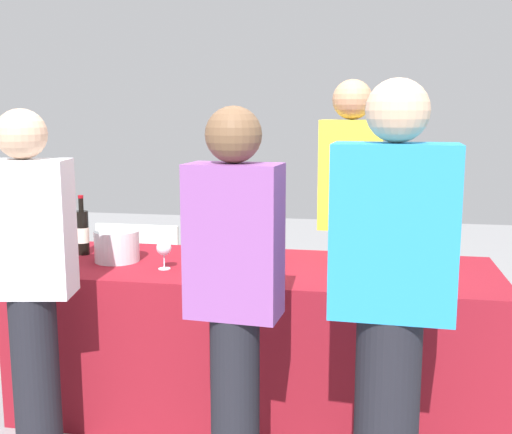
% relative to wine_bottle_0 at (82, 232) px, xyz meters
% --- Properties ---
extents(ground_plane, '(12.00, 12.00, 0.00)m').
position_rel_wine_bottle_0_xyz_m(ground_plane, '(0.98, -0.08, -0.91)').
color(ground_plane, gray).
extents(tasting_table, '(2.40, 0.82, 0.78)m').
position_rel_wine_bottle_0_xyz_m(tasting_table, '(0.98, -0.08, -0.51)').
color(tasting_table, maroon).
rests_on(tasting_table, ground_plane).
extents(wine_bottle_0, '(0.07, 0.07, 0.33)m').
position_rel_wine_bottle_0_xyz_m(wine_bottle_0, '(0.00, 0.00, 0.00)').
color(wine_bottle_0, black).
rests_on(wine_bottle_0, tasting_table).
extents(wine_bottle_1, '(0.08, 0.08, 0.33)m').
position_rel_wine_bottle_0_xyz_m(wine_bottle_1, '(0.67, 0.06, -0.00)').
color(wine_bottle_1, black).
rests_on(wine_bottle_1, tasting_table).
extents(wine_bottle_2, '(0.07, 0.07, 0.33)m').
position_rel_wine_bottle_0_xyz_m(wine_bottle_2, '(0.93, 0.05, -0.00)').
color(wine_bottle_2, black).
rests_on(wine_bottle_2, tasting_table).
extents(wine_bottle_3, '(0.07, 0.07, 0.33)m').
position_rel_wine_bottle_0_xyz_m(wine_bottle_3, '(1.04, 0.03, -0.00)').
color(wine_bottle_3, black).
rests_on(wine_bottle_3, tasting_table).
extents(wine_bottle_4, '(0.07, 0.07, 0.31)m').
position_rel_wine_bottle_0_xyz_m(wine_bottle_4, '(1.39, 0.02, -0.01)').
color(wine_bottle_4, black).
rests_on(wine_bottle_4, tasting_table).
extents(wine_bottle_5, '(0.07, 0.07, 0.30)m').
position_rel_wine_bottle_0_xyz_m(wine_bottle_5, '(1.50, 0.04, -0.01)').
color(wine_bottle_5, black).
rests_on(wine_bottle_5, tasting_table).
extents(wine_bottle_6, '(0.07, 0.07, 0.32)m').
position_rel_wine_bottle_0_xyz_m(wine_bottle_6, '(1.60, 0.06, -0.00)').
color(wine_bottle_6, black).
rests_on(wine_bottle_6, tasting_table).
extents(wine_bottle_7, '(0.07, 0.07, 0.31)m').
position_rel_wine_bottle_0_xyz_m(wine_bottle_7, '(1.86, 0.12, -0.01)').
color(wine_bottle_7, black).
rests_on(wine_bottle_7, tasting_table).
extents(wine_glass_0, '(0.06, 0.06, 0.14)m').
position_rel_wine_bottle_0_xyz_m(wine_glass_0, '(0.32, -0.16, -0.02)').
color(wine_glass_0, silver).
rests_on(wine_glass_0, tasting_table).
extents(wine_glass_1, '(0.07, 0.07, 0.14)m').
position_rel_wine_bottle_0_xyz_m(wine_glass_1, '(0.54, -0.23, -0.02)').
color(wine_glass_1, silver).
rests_on(wine_glass_1, tasting_table).
extents(wine_glass_2, '(0.06, 0.06, 0.13)m').
position_rel_wine_bottle_0_xyz_m(wine_glass_2, '(0.66, -0.21, -0.03)').
color(wine_glass_2, silver).
rests_on(wine_glass_2, tasting_table).
extents(wine_glass_3, '(0.07, 0.07, 0.14)m').
position_rel_wine_bottle_0_xyz_m(wine_glass_3, '(0.83, -0.21, -0.02)').
color(wine_glass_3, silver).
rests_on(wine_glass_3, tasting_table).
extents(wine_glass_4, '(0.06, 0.06, 0.13)m').
position_rel_wine_bottle_0_xyz_m(wine_glass_4, '(1.08, -0.16, -0.03)').
color(wine_glass_4, silver).
rests_on(wine_glass_4, tasting_table).
extents(wine_glass_5, '(0.06, 0.06, 0.14)m').
position_rel_wine_bottle_0_xyz_m(wine_glass_5, '(1.47, -0.15, -0.02)').
color(wine_glass_5, silver).
rests_on(wine_glass_5, tasting_table).
extents(ice_bucket, '(0.23, 0.23, 0.16)m').
position_rel_wine_bottle_0_xyz_m(ice_bucket, '(0.25, -0.12, -0.04)').
color(ice_bucket, silver).
rests_on(ice_bucket, tasting_table).
extents(server_pouring, '(0.37, 0.23, 1.74)m').
position_rel_wine_bottle_0_xyz_m(server_pouring, '(1.42, 0.61, 0.06)').
color(server_pouring, '#3F3351').
rests_on(server_pouring, ground_plane).
extents(guest_0, '(0.40, 0.27, 1.57)m').
position_rel_wine_bottle_0_xyz_m(guest_0, '(0.11, -0.73, -0.05)').
color(guest_0, black).
rests_on(guest_0, ground_plane).
extents(guest_1, '(0.37, 0.22, 1.57)m').
position_rel_wine_bottle_0_xyz_m(guest_1, '(1.04, -0.86, -0.04)').
color(guest_1, black).
rests_on(guest_1, ground_plane).
extents(guest_2, '(0.45, 0.26, 1.67)m').
position_rel_wine_bottle_0_xyz_m(guest_2, '(1.62, -0.88, -0.01)').
color(guest_2, black).
rests_on(guest_2, ground_plane).
extents(menu_board, '(0.61, 0.04, 0.76)m').
position_rel_wine_bottle_0_xyz_m(menu_board, '(-0.09, 1.03, -0.53)').
color(menu_board, white).
rests_on(menu_board, ground_plane).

